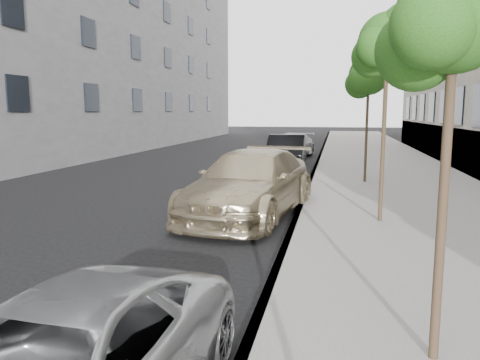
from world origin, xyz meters
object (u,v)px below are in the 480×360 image
(tree_far, at_px, (369,75))
(sedan_blue, at_px, (276,167))
(sedan_black, at_px, (286,152))
(sedan_rear, at_px, (292,145))
(suv, at_px, (250,184))
(tree_near, at_px, (458,15))
(tree_mid, at_px, (389,42))

(tree_far, distance_m, sedan_blue, 4.80)
(sedan_black, bearing_deg, tree_far, -54.49)
(sedan_rear, bearing_deg, sedan_black, -79.32)
(suv, height_order, sedan_blue, suv)
(sedan_blue, height_order, sedan_rear, sedan_rear)
(sedan_blue, bearing_deg, tree_near, -84.75)
(tree_near, xyz_separation_m, sedan_blue, (-3.33, 12.52, -3.04))
(sedan_blue, relative_size, sedan_rear, 0.77)
(tree_near, xyz_separation_m, sedan_rear, (-3.71, 23.16, -2.97))
(tree_near, bearing_deg, tree_mid, 90.00)
(tree_near, xyz_separation_m, tree_far, (0.00, 13.00, 0.38))
(tree_near, height_order, sedan_rear, tree_near)
(tree_near, bearing_deg, sedan_black, 101.21)
(suv, relative_size, sedan_blue, 1.55)
(tree_mid, bearing_deg, tree_far, 90.00)
(sedan_black, bearing_deg, tree_mid, -74.57)
(tree_mid, distance_m, sedan_rear, 17.45)
(tree_far, bearing_deg, sedan_blue, -171.86)
(tree_near, relative_size, suv, 0.73)
(sedan_blue, distance_m, sedan_rear, 10.65)
(sedan_blue, bearing_deg, tree_far, -1.49)
(tree_far, height_order, suv, tree_far)
(tree_mid, distance_m, sedan_black, 12.07)
(tree_near, relative_size, sedan_rear, 0.87)
(tree_far, relative_size, sedan_blue, 1.26)
(suv, bearing_deg, sedan_black, 99.80)
(tree_near, xyz_separation_m, tree_mid, (0.00, 6.50, 0.65))
(tree_far, xyz_separation_m, sedan_black, (-3.47, 4.51, -3.26))
(tree_near, height_order, sedan_blue, tree_near)
(tree_near, xyz_separation_m, suv, (-3.33, 7.04, -2.83))
(tree_near, bearing_deg, sedan_blue, 104.88)
(suv, distance_m, sedan_rear, 16.13)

